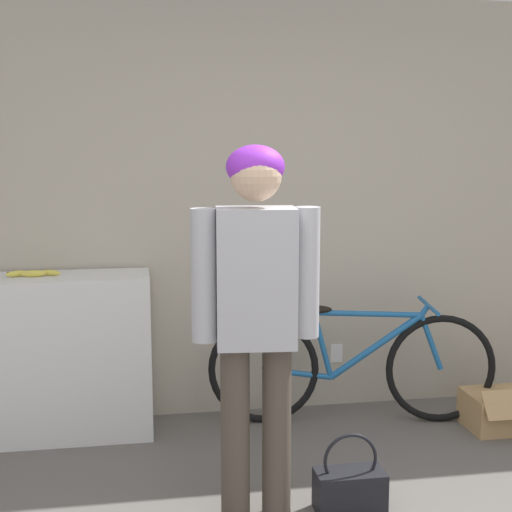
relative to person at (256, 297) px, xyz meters
The scene contains 7 objects.
wall_back 1.40m from the person, 81.31° to the left, with size 8.00×0.07×2.60m.
side_shelf 1.56m from the person, 130.15° to the left, with size 0.98×0.40×0.96m.
person is the anchor object (origin of this frame).
bicycle 1.45m from the person, 53.08° to the left, with size 1.76×0.46×0.75m.
banana 1.57m from the person, 134.85° to the left, with size 0.31×0.09×0.04m.
handbag 1.03m from the person, ahead, with size 0.32×0.17×0.38m.
cardboard_box 2.09m from the person, 24.67° to the left, with size 0.55×0.39×0.28m.
Camera 1 is at (-0.71, -1.85, 1.71)m, focal length 50.00 mm.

